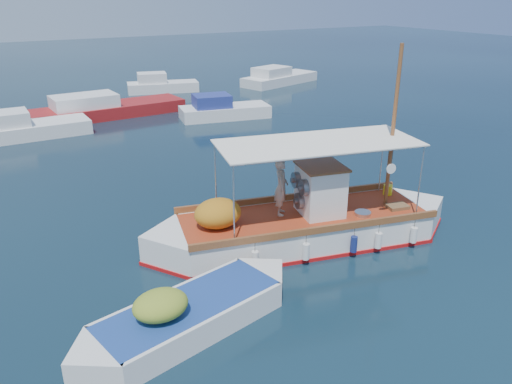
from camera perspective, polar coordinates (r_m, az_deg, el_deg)
ground at (r=17.48m, az=3.44°, el=-4.99°), size 160.00×160.00×0.00m
fishing_caique at (r=16.88m, az=5.28°, el=-3.87°), size 10.62×4.65×6.64m
dinghy at (r=13.01m, az=-7.76°, el=-13.99°), size 6.37×2.81×1.59m
bg_boat_nw at (r=31.84m, az=-25.44°, el=6.43°), size 7.27×2.52×1.80m
bg_boat_n at (r=35.36m, az=-17.03°, el=9.00°), size 10.27×3.45×1.80m
bg_boat_ne at (r=33.58m, az=-3.88°, el=9.25°), size 6.17×3.31×1.80m
bg_boat_e at (r=46.22m, az=2.55°, el=12.83°), size 8.17×4.76×1.80m
bg_boat_far_n at (r=43.20m, az=-10.83°, el=11.81°), size 6.07×3.36×1.80m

